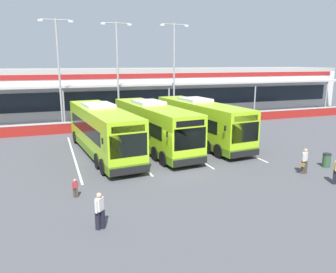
{
  "coord_description": "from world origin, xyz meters",
  "views": [
    {
      "loc": [
        -7.79,
        -18.9,
        6.83
      ],
      "look_at": [
        0.15,
        3.0,
        1.6
      ],
      "focal_mm": 35.43,
      "sensor_mm": 36.0,
      "label": 1
    }
  ],
  "objects_px": {
    "pedestrian_with_handbag": "(305,160)",
    "lamp_post_east": "(174,67)",
    "coach_bus_leftmost": "(102,131)",
    "coach_bus_left_centre": "(153,127)",
    "litter_bin": "(327,160)",
    "coach_bus_centre": "(200,122)",
    "lamp_post_west": "(59,68)",
    "pedestrian_near_bin": "(100,210)",
    "lamp_post_centre": "(118,67)",
    "pedestrian_child": "(75,187)"
  },
  "relations": [
    {
      "from": "pedestrian_with_handbag",
      "to": "lamp_post_east",
      "type": "relative_size",
      "value": 0.15
    },
    {
      "from": "coach_bus_leftmost",
      "to": "lamp_post_east",
      "type": "xyz_separation_m",
      "value": [
        9.86,
        10.82,
        4.5
      ]
    },
    {
      "from": "coach_bus_left_centre",
      "to": "lamp_post_east",
      "type": "bearing_deg",
      "value": 61.04
    },
    {
      "from": "lamp_post_east",
      "to": "litter_bin",
      "type": "bearing_deg",
      "value": -79.22
    },
    {
      "from": "coach_bus_centre",
      "to": "coach_bus_leftmost",
      "type": "bearing_deg",
      "value": -173.99
    },
    {
      "from": "pedestrian_with_handbag",
      "to": "lamp_post_west",
      "type": "relative_size",
      "value": 0.15
    },
    {
      "from": "coach_bus_leftmost",
      "to": "coach_bus_left_centre",
      "type": "height_order",
      "value": "same"
    },
    {
      "from": "pedestrian_near_bin",
      "to": "litter_bin",
      "type": "relative_size",
      "value": 1.74
    },
    {
      "from": "coach_bus_left_centre",
      "to": "lamp_post_west",
      "type": "height_order",
      "value": "lamp_post_west"
    },
    {
      "from": "coach_bus_left_centre",
      "to": "lamp_post_centre",
      "type": "bearing_deg",
      "value": 92.15
    },
    {
      "from": "lamp_post_centre",
      "to": "litter_bin",
      "type": "bearing_deg",
      "value": -63.85
    },
    {
      "from": "coach_bus_leftmost",
      "to": "lamp_post_east",
      "type": "distance_m",
      "value": 15.32
    },
    {
      "from": "pedestrian_near_bin",
      "to": "lamp_post_centre",
      "type": "distance_m",
      "value": 24.6
    },
    {
      "from": "lamp_post_centre",
      "to": "lamp_post_east",
      "type": "bearing_deg",
      "value": -8.77
    },
    {
      "from": "pedestrian_child",
      "to": "pedestrian_near_bin",
      "type": "height_order",
      "value": "pedestrian_near_bin"
    },
    {
      "from": "pedestrian_child",
      "to": "lamp_post_west",
      "type": "xyz_separation_m",
      "value": [
        0.27,
        18.71,
        5.75
      ]
    },
    {
      "from": "coach_bus_centre",
      "to": "pedestrian_child",
      "type": "relative_size",
      "value": 12.29
    },
    {
      "from": "pedestrian_near_bin",
      "to": "coach_bus_left_centre",
      "type": "bearing_deg",
      "value": 63.03
    },
    {
      "from": "coach_bus_centre",
      "to": "pedestrian_with_handbag",
      "type": "xyz_separation_m",
      "value": [
        2.59,
        -9.65,
        -0.93
      ]
    },
    {
      "from": "coach_bus_leftmost",
      "to": "pedestrian_near_bin",
      "type": "distance_m",
      "value": 11.75
    },
    {
      "from": "pedestrian_with_handbag",
      "to": "pedestrian_child",
      "type": "bearing_deg",
      "value": 175.82
    },
    {
      "from": "lamp_post_centre",
      "to": "lamp_post_west",
      "type": "bearing_deg",
      "value": -172.39
    },
    {
      "from": "coach_bus_leftmost",
      "to": "lamp_post_centre",
      "type": "bearing_deg",
      "value": 72.63
    },
    {
      "from": "coach_bus_leftmost",
      "to": "coach_bus_left_centre",
      "type": "relative_size",
      "value": 1.0
    },
    {
      "from": "lamp_post_centre",
      "to": "litter_bin",
      "type": "relative_size",
      "value": 11.83
    },
    {
      "from": "lamp_post_west",
      "to": "coach_bus_left_centre",
      "type": "bearing_deg",
      "value": -58.29
    },
    {
      "from": "coach_bus_centre",
      "to": "lamp_post_east",
      "type": "bearing_deg",
      "value": 82.21
    },
    {
      "from": "coach_bus_leftmost",
      "to": "lamp_post_centre",
      "type": "distance_m",
      "value": 13.13
    },
    {
      "from": "pedestrian_child",
      "to": "coach_bus_centre",
      "type": "bearing_deg",
      "value": 37.72
    },
    {
      "from": "coach_bus_centre",
      "to": "lamp_post_centre",
      "type": "bearing_deg",
      "value": 113.91
    },
    {
      "from": "coach_bus_centre",
      "to": "coach_bus_left_centre",
      "type": "bearing_deg",
      "value": -173.82
    },
    {
      "from": "pedestrian_near_bin",
      "to": "coach_bus_centre",
      "type": "bearing_deg",
      "value": 49.88
    },
    {
      "from": "coach_bus_leftmost",
      "to": "lamp_post_east",
      "type": "bearing_deg",
      "value": 47.64
    },
    {
      "from": "lamp_post_east",
      "to": "coach_bus_centre",
      "type": "bearing_deg",
      "value": -97.79
    },
    {
      "from": "coach_bus_centre",
      "to": "lamp_post_centre",
      "type": "distance_m",
      "value": 12.72
    },
    {
      "from": "coach_bus_left_centre",
      "to": "lamp_post_west",
      "type": "xyz_separation_m",
      "value": [
        -6.51,
        10.54,
        4.5
      ]
    },
    {
      "from": "pedestrian_child",
      "to": "lamp_post_centre",
      "type": "bearing_deg",
      "value": 71.96
    },
    {
      "from": "pedestrian_child",
      "to": "lamp_post_centre",
      "type": "distance_m",
      "value": 21.32
    },
    {
      "from": "coach_bus_leftmost",
      "to": "pedestrian_with_handbag",
      "type": "xyz_separation_m",
      "value": [
        11.1,
        -8.76,
        -0.93
      ]
    },
    {
      "from": "pedestrian_child",
      "to": "litter_bin",
      "type": "bearing_deg",
      "value": -1.53
    },
    {
      "from": "lamp_post_west",
      "to": "lamp_post_east",
      "type": "distance_m",
      "value": 12.27
    },
    {
      "from": "lamp_post_east",
      "to": "coach_bus_left_centre",
      "type": "bearing_deg",
      "value": -118.96
    },
    {
      "from": "coach_bus_left_centre",
      "to": "lamp_post_west",
      "type": "distance_m",
      "value": 13.18
    },
    {
      "from": "litter_bin",
      "to": "pedestrian_child",
      "type": "bearing_deg",
      "value": 178.47
    },
    {
      "from": "pedestrian_child",
      "to": "litter_bin",
      "type": "distance_m",
      "value": 16.16
    },
    {
      "from": "coach_bus_left_centre",
      "to": "pedestrian_with_handbag",
      "type": "bearing_deg",
      "value": -52.71
    },
    {
      "from": "lamp_post_west",
      "to": "lamp_post_centre",
      "type": "xyz_separation_m",
      "value": [
        6.09,
        0.81,
        0.0
      ]
    },
    {
      "from": "coach_bus_centre",
      "to": "litter_bin",
      "type": "relative_size",
      "value": 13.27
    },
    {
      "from": "coach_bus_centre",
      "to": "lamp_post_west",
      "type": "xyz_separation_m",
      "value": [
        -10.91,
        10.06,
        4.5
      ]
    },
    {
      "from": "pedestrian_near_bin",
      "to": "pedestrian_child",
      "type": "bearing_deg",
      "value": 100.33
    }
  ]
}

